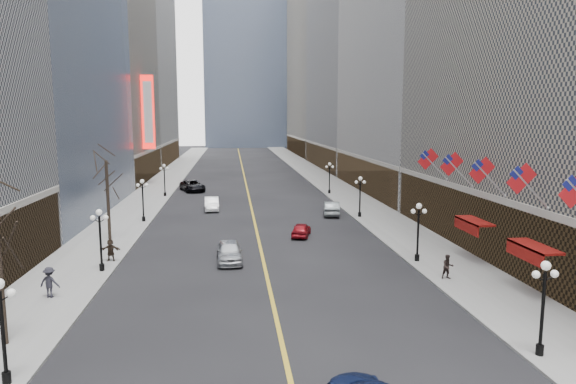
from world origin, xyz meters
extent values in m
cube|color=gray|center=(14.00, 70.00, 0.07)|extent=(6.00, 230.00, 0.15)
cube|color=gray|center=(-14.00, 70.00, 0.07)|extent=(6.00, 230.00, 0.15)
cube|color=gold|center=(0.00, 80.00, 0.01)|extent=(0.25, 200.00, 0.02)
cube|color=brown|center=(18.40, 29.00, 2.60)|extent=(2.80, 41.00, 5.00)
cube|color=brown|center=(18.40, 68.00, 2.60)|extent=(2.80, 35.00, 5.00)
cube|color=#969699|center=(30.00, 106.00, 24.00)|extent=(26.00, 40.00, 48.00)
cube|color=brown|center=(18.40, 106.00, 2.60)|extent=(2.80, 39.00, 5.00)
cube|color=gray|center=(30.00, 149.00, 31.00)|extent=(26.00, 46.00, 62.00)
cube|color=brown|center=(18.40, 149.00, 2.60)|extent=(2.80, 45.00, 5.00)
cube|color=gray|center=(-30.00, 87.00, 25.00)|extent=(26.00, 30.00, 50.00)
cube|color=brown|center=(-18.40, 87.00, 2.60)|extent=(2.80, 29.00, 5.00)
cube|color=silver|center=(-30.00, 121.00, 36.00)|extent=(26.00, 38.00, 72.00)
cube|color=brown|center=(-18.40, 121.00, 2.60)|extent=(2.80, 37.00, 5.00)
cylinder|color=black|center=(11.80, 14.00, 0.40)|extent=(0.36, 0.36, 0.50)
cylinder|color=black|center=(11.80, 14.00, 2.15)|extent=(0.16, 0.16, 4.00)
sphere|color=white|center=(11.80, 14.00, 4.45)|extent=(0.44, 0.44, 0.44)
sphere|color=white|center=(11.35, 14.00, 4.05)|extent=(0.36, 0.36, 0.36)
sphere|color=white|center=(12.25, 14.00, 4.05)|extent=(0.36, 0.36, 0.36)
cylinder|color=black|center=(11.80, 30.00, 0.40)|extent=(0.36, 0.36, 0.50)
cylinder|color=black|center=(11.80, 30.00, 2.15)|extent=(0.16, 0.16, 4.00)
sphere|color=white|center=(11.80, 30.00, 4.45)|extent=(0.44, 0.44, 0.44)
sphere|color=white|center=(11.35, 30.00, 4.05)|extent=(0.36, 0.36, 0.36)
sphere|color=white|center=(12.25, 30.00, 4.05)|extent=(0.36, 0.36, 0.36)
cylinder|color=black|center=(11.80, 48.00, 0.40)|extent=(0.36, 0.36, 0.50)
cylinder|color=black|center=(11.80, 48.00, 2.15)|extent=(0.16, 0.16, 4.00)
sphere|color=white|center=(11.80, 48.00, 4.45)|extent=(0.44, 0.44, 0.44)
sphere|color=white|center=(11.35, 48.00, 4.05)|extent=(0.36, 0.36, 0.36)
sphere|color=white|center=(12.25, 48.00, 4.05)|extent=(0.36, 0.36, 0.36)
cylinder|color=black|center=(11.80, 66.00, 0.40)|extent=(0.36, 0.36, 0.50)
cylinder|color=black|center=(11.80, 66.00, 2.15)|extent=(0.16, 0.16, 4.00)
sphere|color=white|center=(11.80, 66.00, 4.45)|extent=(0.44, 0.44, 0.44)
sphere|color=white|center=(11.35, 66.00, 4.05)|extent=(0.36, 0.36, 0.36)
sphere|color=white|center=(12.25, 66.00, 4.05)|extent=(0.36, 0.36, 0.36)
cylinder|color=black|center=(-11.80, 14.00, 0.40)|extent=(0.36, 0.36, 0.50)
cylinder|color=black|center=(-11.80, 14.00, 2.15)|extent=(0.16, 0.16, 4.00)
sphere|color=white|center=(-11.35, 14.00, 4.05)|extent=(0.36, 0.36, 0.36)
cylinder|color=black|center=(-11.80, 30.00, 0.40)|extent=(0.36, 0.36, 0.50)
cylinder|color=black|center=(-11.80, 30.00, 2.15)|extent=(0.16, 0.16, 4.00)
sphere|color=white|center=(-11.80, 30.00, 4.45)|extent=(0.44, 0.44, 0.44)
sphere|color=white|center=(-12.25, 30.00, 4.05)|extent=(0.36, 0.36, 0.36)
sphere|color=white|center=(-11.35, 30.00, 4.05)|extent=(0.36, 0.36, 0.36)
cylinder|color=black|center=(-11.80, 48.00, 0.40)|extent=(0.36, 0.36, 0.50)
cylinder|color=black|center=(-11.80, 48.00, 2.15)|extent=(0.16, 0.16, 4.00)
sphere|color=white|center=(-11.80, 48.00, 4.45)|extent=(0.44, 0.44, 0.44)
sphere|color=white|center=(-12.25, 48.00, 4.05)|extent=(0.36, 0.36, 0.36)
sphere|color=white|center=(-11.35, 48.00, 4.05)|extent=(0.36, 0.36, 0.36)
cylinder|color=black|center=(-11.80, 66.00, 0.40)|extent=(0.36, 0.36, 0.50)
cylinder|color=black|center=(-11.80, 66.00, 2.15)|extent=(0.16, 0.16, 4.00)
sphere|color=white|center=(-11.80, 66.00, 4.45)|extent=(0.44, 0.44, 0.44)
sphere|color=white|center=(-12.25, 66.00, 4.05)|extent=(0.36, 0.36, 0.36)
sphere|color=white|center=(-11.35, 66.00, 4.05)|extent=(0.36, 0.36, 0.36)
cube|color=red|center=(15.15, 17.00, 7.45)|extent=(1.94, 0.04, 1.94)
cube|color=navy|center=(14.80, 17.00, 7.80)|extent=(0.88, 0.06, 0.88)
cylinder|color=#B2B2B7|center=(15.80, 22.00, 6.80)|extent=(2.49, 0.12, 2.49)
cube|color=red|center=(15.15, 22.00, 7.45)|extent=(1.94, 0.04, 1.94)
cube|color=navy|center=(14.80, 22.00, 7.80)|extent=(0.88, 0.06, 0.88)
cylinder|color=#B2B2B7|center=(15.80, 27.00, 6.80)|extent=(2.49, 0.12, 2.49)
cube|color=red|center=(15.15, 27.00, 7.45)|extent=(1.94, 0.04, 1.94)
cube|color=navy|center=(14.80, 27.00, 7.80)|extent=(0.88, 0.06, 0.88)
cylinder|color=#B2B2B7|center=(15.80, 32.00, 6.80)|extent=(2.49, 0.12, 2.49)
cube|color=red|center=(15.15, 32.00, 7.45)|extent=(1.94, 0.04, 1.94)
cube|color=navy|center=(14.80, 32.00, 7.80)|extent=(0.88, 0.06, 0.88)
cylinder|color=#B2B2B7|center=(15.80, 37.00, 6.80)|extent=(2.49, 0.12, 2.49)
cube|color=red|center=(15.15, 37.00, 7.45)|extent=(1.94, 0.04, 1.94)
cube|color=navy|center=(14.80, 37.00, 7.80)|extent=(0.88, 0.06, 0.88)
cube|color=maroon|center=(16.30, 22.00, 3.20)|extent=(1.40, 4.00, 0.15)
cube|color=maroon|center=(15.65, 22.00, 2.80)|extent=(0.10, 4.00, 0.90)
cube|color=maroon|center=(16.30, 30.00, 3.20)|extent=(1.40, 4.00, 0.15)
cube|color=maroon|center=(15.65, 30.00, 2.80)|extent=(0.10, 4.00, 0.90)
cube|color=red|center=(-15.90, 80.00, 12.00)|extent=(2.00, 0.50, 12.00)
cube|color=white|center=(-15.85, 80.00, 12.00)|extent=(1.40, 0.55, 10.00)
cylinder|color=#2D231C|center=(-13.50, 18.00, 3.75)|extent=(0.28, 0.28, 7.20)
cylinder|color=#2D231C|center=(-13.50, 40.00, 3.75)|extent=(0.28, 0.28, 7.20)
imported|color=#B2B6BB|center=(-2.63, 31.85, 0.82)|extent=(2.12, 4.88, 1.64)
imported|color=silver|center=(-4.84, 54.78, 0.78)|extent=(1.91, 4.83, 1.56)
imported|color=black|center=(-8.34, 71.39, 0.85)|extent=(4.67, 6.70, 1.70)
imported|color=maroon|center=(4.08, 39.76, 0.65)|extent=(2.52, 4.12, 1.31)
imported|color=#505758|center=(9.00, 50.00, 0.81)|extent=(2.49, 5.11, 1.61)
imported|color=black|center=(12.28, 25.46, 1.00)|extent=(0.83, 0.46, 1.69)
imported|color=#22212A|center=(-13.58, 24.59, 1.11)|extent=(1.32, 0.77, 1.92)
imported|color=black|center=(-11.75, 32.59, 1.01)|extent=(1.61, 0.54, 1.72)
camera|label=1|loc=(-2.34, -7.16, 11.11)|focal=32.00mm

